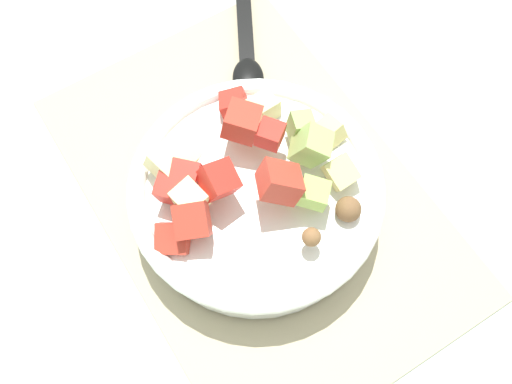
% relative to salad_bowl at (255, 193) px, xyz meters
% --- Properties ---
extents(ground_plane, '(2.40, 2.40, 0.00)m').
position_rel_salad_bowl_xyz_m(ground_plane, '(-0.02, 0.01, -0.04)').
color(ground_plane, silver).
extents(placemat, '(0.46, 0.31, 0.01)m').
position_rel_salad_bowl_xyz_m(placemat, '(-0.02, 0.01, -0.04)').
color(placemat, tan).
rests_on(placemat, ground_plane).
extents(salad_bowl, '(0.25, 0.25, 0.12)m').
position_rel_salad_bowl_xyz_m(salad_bowl, '(0.00, 0.00, 0.00)').
color(salad_bowl, white).
rests_on(salad_bowl, placemat).
extents(serving_spoon, '(0.20, 0.13, 0.01)m').
position_rel_salad_bowl_xyz_m(serving_spoon, '(-0.18, 0.10, -0.03)').
color(serving_spoon, black).
rests_on(serving_spoon, placemat).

